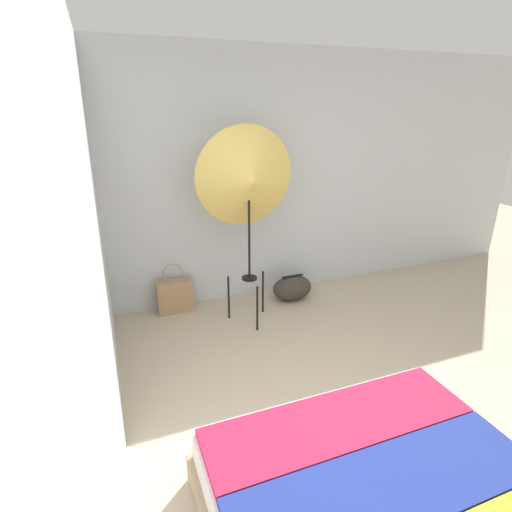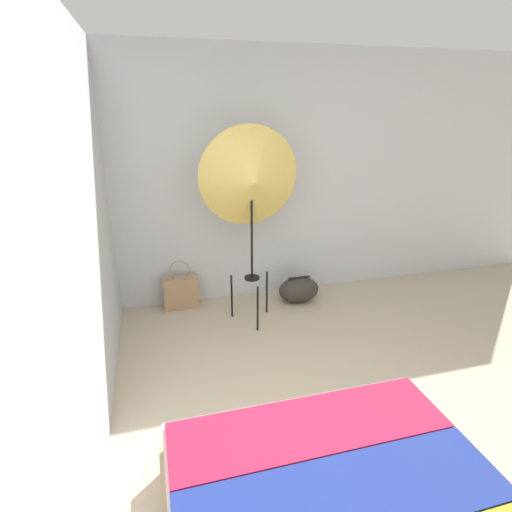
# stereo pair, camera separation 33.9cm
# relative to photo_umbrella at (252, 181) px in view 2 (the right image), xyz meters

# --- Properties ---
(ground_plane) EXTENTS (14.00, 14.00, 0.00)m
(ground_plane) POSITION_rel_photo_umbrella_xyz_m (-0.04, -1.97, -1.41)
(ground_plane) COLOR tan
(wall_back) EXTENTS (8.00, 0.05, 2.60)m
(wall_back) POSITION_rel_photo_umbrella_xyz_m (-0.04, 0.60, -0.11)
(wall_back) COLOR #B7BCC1
(wall_back) RESTS_ON ground_plane
(wall_side_left) EXTENTS (0.05, 8.00, 2.60)m
(wall_side_left) POSITION_rel_photo_umbrella_xyz_m (-1.31, -0.97, -0.11)
(wall_side_left) COLOR #B7BCC1
(wall_side_left) RESTS_ON ground_plane
(photo_umbrella) EXTENTS (0.94, 0.38, 1.89)m
(photo_umbrella) POSITION_rel_photo_umbrella_xyz_m (0.00, 0.00, 0.00)
(photo_umbrella) COLOR black
(photo_umbrella) RESTS_ON ground_plane
(tote_bag) EXTENTS (0.37, 0.15, 0.54)m
(tote_bag) POSITION_rel_photo_umbrella_xyz_m (-0.67, 0.45, -1.23)
(tote_bag) COLOR #9E7A56
(tote_bag) RESTS_ON ground_plane
(duffel_bag) EXTENTS (0.45, 0.28, 0.29)m
(duffel_bag) POSITION_rel_photo_umbrella_xyz_m (0.59, 0.25, -1.27)
(duffel_bag) COLOR #332D28
(duffel_bag) RESTS_ON ground_plane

